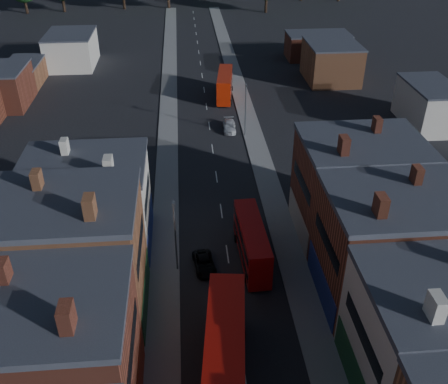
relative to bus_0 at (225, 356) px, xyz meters
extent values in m
cube|color=gray|center=(-4.91, 33.43, -2.88)|extent=(3.00, 200.00, 0.12)
cube|color=gray|center=(8.09, 33.43, -2.88)|extent=(3.00, 200.00, 0.12)
cylinder|color=slate|center=(-3.61, 13.43, 1.06)|extent=(0.16, 0.16, 8.00)
cube|color=slate|center=(-3.61, 13.43, 5.06)|extent=(0.25, 0.70, 0.25)
cylinder|color=slate|center=(6.79, 43.43, 1.06)|extent=(0.16, 0.16, 8.00)
cube|color=slate|center=(6.79, 43.43, 5.06)|extent=(0.25, 0.70, 0.25)
cube|color=red|center=(0.00, 0.00, -0.01)|extent=(4.30, 12.87, 5.05)
cube|color=black|center=(0.00, 0.00, -0.99)|extent=(4.25, 11.87, 1.03)
cube|color=black|center=(0.00, 0.00, 1.19)|extent=(4.25, 11.87, 1.03)
cylinder|color=black|center=(-0.96, 4.18, -2.37)|extent=(0.47, 1.18, 1.15)
cylinder|color=black|center=(1.89, 3.85, -2.37)|extent=(0.47, 1.18, 1.15)
cube|color=#A70A09|center=(3.94, 14.28, -0.64)|extent=(2.63, 10.02, 3.98)
cube|color=black|center=(3.94, 14.28, -1.40)|extent=(2.66, 9.23, 0.81)
cube|color=black|center=(3.94, 14.28, 0.31)|extent=(2.66, 9.23, 0.81)
cylinder|color=black|center=(2.93, 11.06, -2.49)|extent=(0.31, 0.91, 0.90)
cylinder|color=black|center=(5.19, 11.15, -2.49)|extent=(0.31, 0.91, 0.90)
cylinder|color=black|center=(2.69, 17.42, -2.49)|extent=(0.31, 0.91, 0.90)
cylinder|color=black|center=(4.95, 17.51, -2.49)|extent=(0.31, 0.91, 0.90)
cube|color=#B51F08|center=(5.09, 59.35, -0.54)|extent=(3.68, 10.59, 4.15)
cube|color=black|center=(5.09, 59.35, -1.34)|extent=(3.63, 9.77, 0.85)
cube|color=black|center=(5.09, 59.35, 0.45)|extent=(3.63, 9.77, 0.85)
cylinder|color=black|center=(3.49, 56.21, -2.47)|extent=(0.40, 0.97, 0.94)
cylinder|color=black|center=(5.83, 55.91, -2.47)|extent=(0.40, 0.97, 0.94)
cylinder|color=black|center=(4.35, 62.79, -2.47)|extent=(0.40, 0.97, 0.94)
cylinder|color=black|center=(6.69, 62.49, -2.47)|extent=(0.40, 0.97, 0.94)
imported|color=black|center=(-0.90, 13.44, -2.36)|extent=(2.47, 4.42, 1.17)
imported|color=silver|center=(4.63, 45.63, -2.27)|extent=(2.07, 4.70, 1.34)
camera|label=1|loc=(-2.18, -24.94, 30.18)|focal=40.00mm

